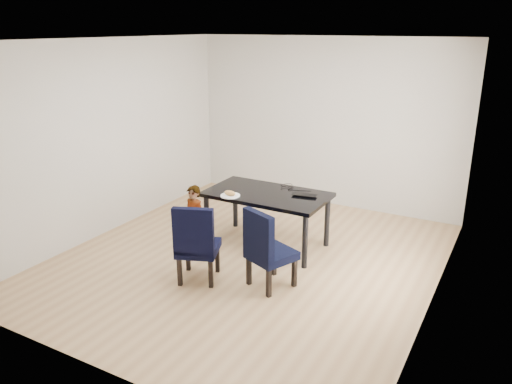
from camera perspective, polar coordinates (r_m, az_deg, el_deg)
The scene contains 14 objects.
floor at distance 6.46m, azimuth -0.87°, elevation -7.70°, with size 4.50×5.00×0.01m, color tan.
ceiling at distance 5.80m, azimuth -1.00°, elevation 17.08°, with size 4.50×5.00×0.01m, color white.
wall_back at distance 8.21m, azimuth 7.88°, elevation 7.82°, with size 4.50×0.01×2.70m, color silver.
wall_front at distance 4.12m, azimuth -18.56°, elevation -3.89°, with size 4.50×0.01×2.70m, color silver.
wall_left at distance 7.35m, azimuth -16.46°, elevation 5.98°, with size 0.01×5.00×2.70m, color white.
wall_right at distance 5.28m, azimuth 20.81°, elevation 0.77°, with size 0.01×5.00×2.70m, color white.
dining_table at distance 6.71m, azimuth 1.24°, elevation -3.13°, with size 1.60×0.90×0.75m, color black.
chair_left at distance 5.83m, azimuth -6.63°, elevation -5.62°, with size 0.46×0.48×0.96m, color black.
chair_right at distance 5.65m, azimuth 1.82°, elevation -6.39°, with size 0.45×0.47×0.95m, color black.
child at distance 6.44m, azimuth -7.08°, elevation -3.32°, with size 0.34×0.23×0.94m, color red.
plate at distance 6.46m, azimuth -2.96°, elevation -0.42°, with size 0.26×0.26×0.01m, color white.
sandwich at distance 6.43m, azimuth -3.01°, elevation -0.12°, with size 0.17×0.08×0.07m, color #C38B45.
laptop at distance 6.52m, azimuth 5.65°, elevation -0.24°, with size 0.32×0.21×0.03m, color black.
cable_tangle at distance 6.74m, azimuth 3.51°, elevation 0.37°, with size 0.16×0.16×0.01m, color black.
Camera 1 is at (2.89, -5.03, 2.85)m, focal length 35.00 mm.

